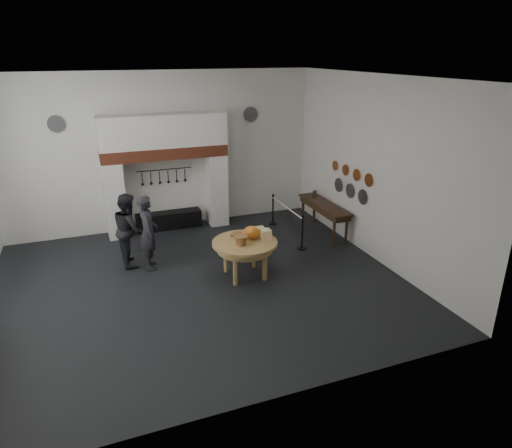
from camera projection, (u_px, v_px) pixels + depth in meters
name	position (u px, v px, depth m)	size (l,w,h in m)	color
floor	(201.00, 283.00, 10.44)	(9.00, 8.00, 0.02)	black
ceiling	(191.00, 78.00, 8.83)	(9.00, 8.00, 0.02)	silver
wall_back	(162.00, 152.00, 13.12)	(9.00, 0.02, 4.50)	silver
wall_front	(268.00, 268.00, 6.15)	(9.00, 0.02, 4.50)	silver
wall_right	(376.00, 170.00, 11.14)	(0.02, 8.00, 4.50)	silver
chimney_pier_left	(115.00, 200.00, 12.74)	(0.55, 0.70, 2.15)	silver
chimney_pier_right	(216.00, 189.00, 13.73)	(0.55, 0.70, 2.15)	silver
hearth_brick_band	(165.00, 152.00, 12.80)	(3.50, 0.72, 0.32)	#9E442B
chimney_hood	(163.00, 130.00, 12.58)	(3.50, 0.70, 0.90)	silver
iron_range	(169.00, 220.00, 13.59)	(1.90, 0.45, 0.50)	black
utensil_rail	(164.00, 170.00, 13.23)	(0.02, 0.02, 1.60)	black
work_table	(245.00, 243.00, 10.51)	(1.51, 1.51, 0.07)	tan
pumpkin	(251.00, 233.00, 10.59)	(0.36, 0.36, 0.31)	orange
cheese_block_big	(266.00, 234.00, 10.58)	(0.22, 0.22, 0.24)	#ECCD8D
cheese_block_small	(260.00, 231.00, 10.84)	(0.18, 0.18, 0.20)	#DEDA85
wicker_basket	(241.00, 240.00, 10.27)	(0.32, 0.32, 0.22)	#A06F3A
bread_loaf	(236.00, 234.00, 10.74)	(0.31, 0.18, 0.13)	#9E5C38
visitor_near	(148.00, 232.00, 10.90)	(0.67, 0.44, 1.85)	black
visitor_far	(129.00, 229.00, 11.12)	(0.88, 0.69, 1.81)	black
side_table	(324.00, 205.00, 12.99)	(0.55, 2.20, 0.06)	#392514
pewter_jug	(315.00, 194.00, 13.47)	(0.12, 0.12, 0.22)	#47484C
copper_pan_a	(369.00, 180.00, 11.41)	(0.34, 0.34, 0.03)	#C6662D
copper_pan_b	(357.00, 175.00, 11.89)	(0.32, 0.32, 0.03)	#C6662D
copper_pan_c	(346.00, 170.00, 12.37)	(0.30, 0.30, 0.03)	#C6662D
copper_pan_d	(335.00, 166.00, 12.85)	(0.28, 0.28, 0.03)	#C6662D
pewter_plate_left	(363.00, 197.00, 11.76)	(0.40, 0.40, 0.03)	#4C4C51
pewter_plate_mid	(350.00, 191.00, 12.28)	(0.40, 0.40, 0.03)	#4C4C51
pewter_plate_right	(339.00, 185.00, 12.81)	(0.40, 0.40, 0.03)	#4C4C51
pewter_plate_back_left	(56.00, 124.00, 11.85)	(0.44, 0.44, 0.03)	#4C4C51
pewter_plate_back_right	(251.00, 114.00, 13.65)	(0.44, 0.44, 0.03)	#4C4C51
barrier_post_near	(302.00, 233.00, 12.09)	(0.05, 0.05, 0.90)	black
barrier_post_far	(273.00, 210.00, 13.83)	(0.05, 0.05, 0.90)	black
barrier_rope	(287.00, 208.00, 12.82)	(0.04, 0.04, 2.00)	white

